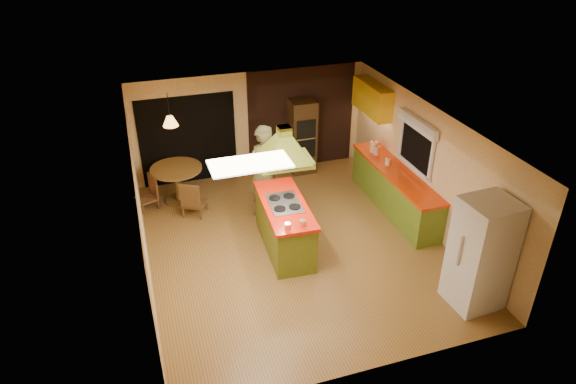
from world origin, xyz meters
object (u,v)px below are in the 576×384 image
object	(u,v)px
canister_large	(374,147)
kitchen_island	(285,225)
dining_table	(177,178)
man	(263,171)
refrigerator	(481,254)
wall_oven	(302,136)

from	to	relation	value
canister_large	kitchen_island	bearing A→B (deg)	-147.84
kitchen_island	dining_table	distance (m)	2.93
man	refrigerator	bearing A→B (deg)	101.55
kitchen_island	dining_table	size ratio (longest dim) A/B	1.81
man	refrigerator	size ratio (longest dim) A/B	1.05
refrigerator	man	bearing A→B (deg)	120.59
kitchen_island	refrigerator	world-z (taller)	refrigerator
wall_oven	dining_table	xyz separation A→B (m)	(-3.08, -0.59, -0.32)
kitchen_island	canister_large	xyz separation A→B (m)	(2.61, 1.64, 0.55)
kitchen_island	refrigerator	distance (m)	3.51
dining_table	man	bearing A→B (deg)	-32.49
refrigerator	wall_oven	size ratio (longest dim) A/B	1.06
man	dining_table	world-z (taller)	man
refrigerator	canister_large	xyz separation A→B (m)	(0.10, 4.05, 0.08)
dining_table	canister_large	distance (m)	4.40
refrigerator	dining_table	world-z (taller)	refrigerator
man	canister_large	distance (m)	2.68
man	dining_table	size ratio (longest dim) A/B	1.81
kitchen_island	dining_table	xyz separation A→B (m)	(-1.70, 2.39, 0.09)
kitchen_island	wall_oven	distance (m)	3.31
kitchen_island	man	size ratio (longest dim) A/B	1.00
refrigerator	wall_oven	bearing A→B (deg)	98.09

